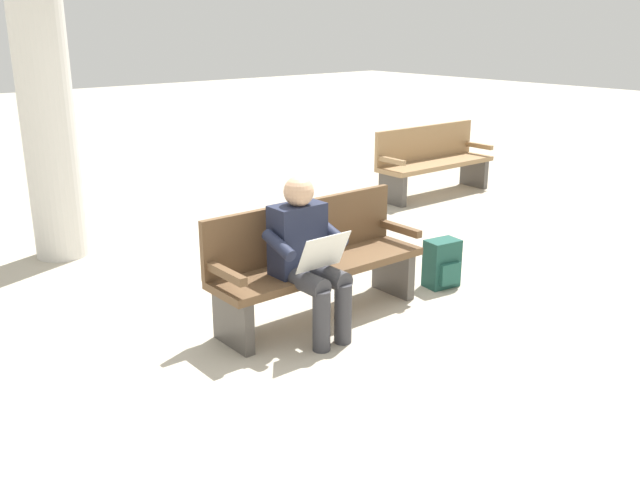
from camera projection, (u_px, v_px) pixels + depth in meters
name	position (u px, v px, depth m)	size (l,w,h in m)	color
ground_plane	(320.00, 317.00, 5.46)	(40.00, 40.00, 0.00)	#B7AD99
bench_near	(314.00, 260.00, 5.37)	(1.81, 0.51, 0.90)	brown
person_seated	(307.00, 253.00, 4.99)	(0.57, 0.58, 1.18)	#1E2338
backpack	(442.00, 264.00, 6.03)	(0.32, 0.27, 0.42)	#1E4C42
bench_far	(432.00, 160.00, 9.20)	(1.81, 0.52, 0.90)	#9E7A51
support_pillar	(41.00, 62.00, 6.34)	(0.50, 0.50, 3.74)	silver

